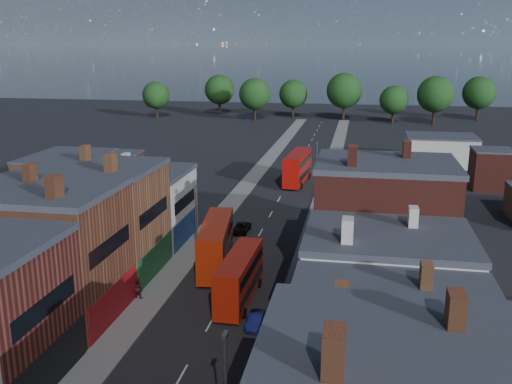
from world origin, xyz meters
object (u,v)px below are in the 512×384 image
at_px(car_1, 256,320).
at_px(car_3, 296,181).
at_px(ped_1, 138,288).
at_px(bus_0, 216,244).
at_px(car_2, 241,228).
at_px(bus_2, 298,167).
at_px(bus_1, 239,277).

relative_size(car_1, car_3, 0.85).
bearing_deg(ped_1, bus_0, -112.09).
xyz_separation_m(bus_0, car_2, (0.16, 11.79, -2.10)).
distance_m(bus_2, car_3, 2.41).
xyz_separation_m(bus_1, car_2, (-3.87, 19.06, -1.79)).
xyz_separation_m(bus_2, car_2, (-3.91, -26.92, -2.21)).
bearing_deg(bus_0, bus_1, -68.90).
bearing_deg(car_3, bus_1, -82.43).
xyz_separation_m(bus_1, car_3, (-0.10, 45.00, -1.79)).
distance_m(bus_1, car_2, 19.53).
distance_m(car_1, car_3, 49.50).
xyz_separation_m(car_1, ped_1, (-11.50, 3.18, 0.53)).
relative_size(car_3, ped_1, 2.03).
bearing_deg(ped_1, bus_2, -91.95).
height_order(bus_1, car_1, bus_1).
xyz_separation_m(bus_1, car_1, (2.30, -4.44, -1.80)).
relative_size(car_2, ped_1, 2.10).
bearing_deg(bus_1, car_2, 102.87).
xyz_separation_m(bus_0, car_3, (3.93, 37.72, -2.09)).
bearing_deg(bus_1, car_3, 91.51).
bearing_deg(car_2, bus_1, -76.98).
height_order(car_2, car_3, car_3).
bearing_deg(car_1, bus_0, 120.52).
height_order(car_3, ped_1, ped_1).
relative_size(bus_0, bus_1, 1.15).
relative_size(bus_0, bus_2, 0.97).
bearing_deg(car_3, bus_2, 89.67).
height_order(bus_0, bus_1, bus_0).
distance_m(bus_1, bus_2, 45.98).
height_order(bus_0, bus_2, bus_2).
bearing_deg(car_1, car_2, 106.85).
bearing_deg(ped_1, bus_1, -163.09).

